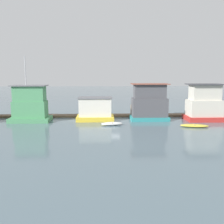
% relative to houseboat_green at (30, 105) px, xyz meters
% --- Properties ---
extents(ground_plane, '(200.00, 200.00, 0.00)m').
position_rel_houseboat_green_xyz_m(ground_plane, '(11.94, 0.39, -2.35)').
color(ground_plane, slate).
extents(dock_walkway, '(59.60, 1.85, 0.30)m').
position_rel_houseboat_green_xyz_m(dock_walkway, '(11.94, 3.77, -2.20)').
color(dock_walkway, brown).
rests_on(dock_walkway, ground_plane).
extents(houseboat_green, '(5.77, 3.64, 9.47)m').
position_rel_houseboat_green_xyz_m(houseboat_green, '(0.00, 0.00, 0.00)').
color(houseboat_green, '#4C9360').
rests_on(houseboat_green, ground_plane).
extents(houseboat_yellow, '(5.52, 3.78, 3.44)m').
position_rel_houseboat_green_xyz_m(houseboat_yellow, '(9.47, 0.63, -0.73)').
color(houseboat_yellow, gold).
rests_on(houseboat_yellow, ground_plane).
extents(houseboat_teal, '(5.66, 3.21, 5.49)m').
position_rel_houseboat_green_xyz_m(houseboat_teal, '(17.59, 0.39, 0.15)').
color(houseboat_teal, teal).
rests_on(houseboat_teal, ground_plane).
extents(houseboat_red, '(5.43, 3.73, 5.44)m').
position_rel_houseboat_green_xyz_m(houseboat_red, '(25.73, -0.14, 0.05)').
color(houseboat_red, red).
rests_on(houseboat_red, ground_plane).
extents(dinghy_white, '(3.07, 1.37, 0.45)m').
position_rel_houseboat_green_xyz_m(dinghy_white, '(11.83, -3.38, -2.12)').
color(dinghy_white, white).
rests_on(dinghy_white, ground_plane).
extents(dinghy_yellow, '(3.80, 1.92, 0.37)m').
position_rel_houseboat_green_xyz_m(dinghy_yellow, '(22.62, -4.85, -2.16)').
color(dinghy_yellow, yellow).
rests_on(dinghy_yellow, ground_plane).
extents(mooring_post_far_right, '(0.24, 0.24, 2.05)m').
position_rel_houseboat_green_xyz_m(mooring_post_far_right, '(15.14, 2.60, -1.32)').
color(mooring_post_far_right, '#846B4C').
rests_on(mooring_post_far_right, ground_plane).
extents(mooring_post_near_left, '(0.25, 0.25, 1.41)m').
position_rel_houseboat_green_xyz_m(mooring_post_near_left, '(11.50, 2.60, -1.64)').
color(mooring_post_near_left, brown).
rests_on(mooring_post_near_left, ground_plane).
extents(mooring_post_centre, '(0.27, 0.27, 1.47)m').
position_rel_houseboat_green_xyz_m(mooring_post_centre, '(17.29, 2.60, -1.61)').
color(mooring_post_centre, brown).
rests_on(mooring_post_centre, ground_plane).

